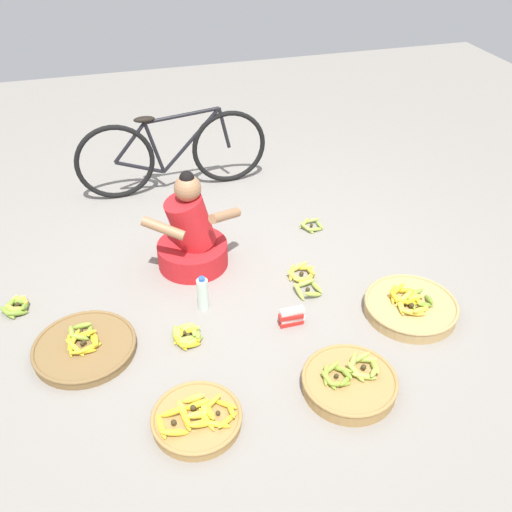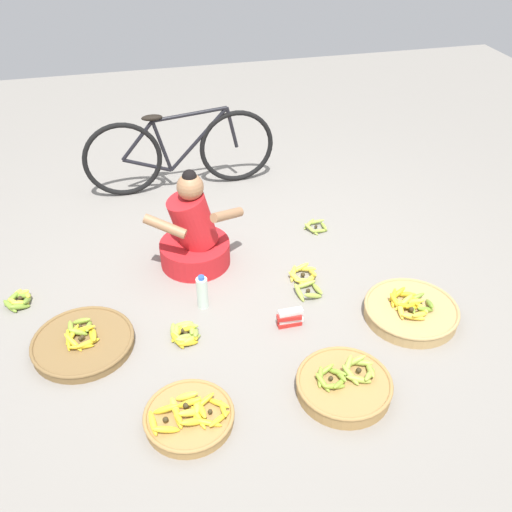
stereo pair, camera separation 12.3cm
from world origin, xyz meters
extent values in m
plane|color=gray|center=(0.00, 0.00, 0.00)|extent=(10.00, 10.00, 0.00)
cylinder|color=red|center=(-0.35, 0.30, 0.09)|extent=(0.52, 0.52, 0.18)
cylinder|color=red|center=(-0.35, 0.30, 0.37)|extent=(0.39, 0.32, 0.44)
sphere|color=#9E704C|center=(-0.35, 0.30, 0.65)|extent=(0.19, 0.19, 0.19)
sphere|color=black|center=(-0.35, 0.30, 0.72)|extent=(0.10, 0.10, 0.10)
cylinder|color=#9E704C|center=(-0.56, 0.15, 0.45)|extent=(0.31, 0.20, 0.16)
cylinder|color=#9E704C|center=(-0.11, 0.20, 0.45)|extent=(0.28, 0.25, 0.16)
torus|color=black|center=(-0.79, 1.47, 0.34)|extent=(0.69, 0.06, 0.68)
torus|color=black|center=(0.23, 1.50, 0.34)|extent=(0.69, 0.06, 0.68)
cylinder|color=black|center=(-0.11, 1.49, 0.45)|extent=(0.55, 0.05, 0.55)
cylinder|color=black|center=(-0.44, 1.48, 0.43)|extent=(0.15, 0.04, 0.49)
cylinder|color=black|center=(-0.17, 1.49, 0.69)|extent=(0.65, 0.05, 0.08)
cylinder|color=black|center=(-0.58, 1.48, 0.27)|extent=(0.42, 0.04, 0.18)
cylinder|color=black|center=(-0.64, 1.47, 0.50)|extent=(0.31, 0.04, 0.35)
cylinder|color=black|center=(0.19, 1.50, 0.53)|extent=(0.11, 0.04, 0.38)
ellipsoid|color=black|center=(-0.50, 1.48, 0.70)|extent=(0.18, 0.08, 0.05)
cylinder|color=tan|center=(0.95, -0.65, 0.04)|extent=(0.61, 0.61, 0.08)
torus|color=tan|center=(0.95, -0.65, 0.08)|extent=(0.62, 0.62, 0.02)
ellipsoid|color=olive|center=(1.06, -0.67, 0.11)|extent=(0.07, 0.15, 0.08)
ellipsoid|color=olive|center=(1.00, -0.59, 0.11)|extent=(0.15, 0.04, 0.08)
ellipsoid|color=olive|center=(0.94, -0.65, 0.11)|extent=(0.04, 0.15, 0.06)
ellipsoid|color=olive|center=(1.01, -0.72, 0.11)|extent=(0.14, 0.05, 0.08)
sphere|color=#382D19|center=(1.00, -0.66, 0.11)|extent=(0.03, 0.03, 0.03)
ellipsoid|color=gold|center=(0.98, -0.61, 0.11)|extent=(0.06, 0.16, 0.07)
ellipsoid|color=gold|center=(0.95, -0.54, 0.11)|extent=(0.15, 0.11, 0.06)
ellipsoid|color=gold|center=(0.89, -0.53, 0.12)|extent=(0.15, 0.08, 0.09)
ellipsoid|color=gold|center=(0.86, -0.56, 0.12)|extent=(0.10, 0.15, 0.09)
ellipsoid|color=gold|center=(0.85, -0.61, 0.12)|extent=(0.07, 0.15, 0.09)
ellipsoid|color=gold|center=(0.91, -0.66, 0.11)|extent=(0.15, 0.05, 0.08)
ellipsoid|color=gold|center=(0.94, -0.66, 0.11)|extent=(0.15, 0.09, 0.07)
sphere|color=#382D19|center=(0.92, -0.60, 0.11)|extent=(0.03, 0.03, 0.03)
ellipsoid|color=yellow|center=(0.99, -0.68, 0.11)|extent=(0.07, 0.17, 0.06)
ellipsoid|color=yellow|center=(0.96, -0.63, 0.12)|extent=(0.16, 0.11, 0.09)
ellipsoid|color=yellow|center=(0.90, -0.63, 0.12)|extent=(0.16, 0.09, 0.10)
ellipsoid|color=yellow|center=(0.85, -0.68, 0.11)|extent=(0.07, 0.17, 0.07)
ellipsoid|color=yellow|center=(0.90, -0.76, 0.11)|extent=(0.17, 0.08, 0.07)
ellipsoid|color=yellow|center=(0.95, -0.76, 0.12)|extent=(0.16, 0.10, 0.09)
sphere|color=#382D19|center=(0.92, -0.69, 0.11)|extent=(0.03, 0.03, 0.03)
cylinder|color=brown|center=(-1.17, -0.42, 0.03)|extent=(0.63, 0.63, 0.06)
torus|color=brown|center=(-1.17, -0.42, 0.06)|extent=(0.64, 0.64, 0.02)
ellipsoid|color=yellow|center=(-1.09, -0.42, 0.08)|extent=(0.04, 0.16, 0.07)
ellipsoid|color=yellow|center=(-1.16, -0.35, 0.08)|extent=(0.16, 0.05, 0.07)
ellipsoid|color=yellow|center=(-1.22, -0.39, 0.08)|extent=(0.11, 0.15, 0.07)
ellipsoid|color=yellow|center=(-1.22, -0.47, 0.09)|extent=(0.13, 0.14, 0.10)
ellipsoid|color=yellow|center=(-1.13, -0.48, 0.08)|extent=(0.15, 0.11, 0.06)
sphere|color=#382D19|center=(-1.16, -0.42, 0.08)|extent=(0.03, 0.03, 0.03)
ellipsoid|color=#8CAD38|center=(-1.13, -0.33, 0.08)|extent=(0.06, 0.13, 0.06)
ellipsoid|color=#8CAD38|center=(-1.17, -0.27, 0.08)|extent=(0.13, 0.06, 0.06)
ellipsoid|color=#8CAD38|center=(-1.23, -0.33, 0.08)|extent=(0.04, 0.13, 0.07)
ellipsoid|color=#8CAD38|center=(-1.19, -0.38, 0.09)|extent=(0.13, 0.06, 0.08)
sphere|color=#382D19|center=(-1.18, -0.32, 0.08)|extent=(0.03, 0.03, 0.03)
ellipsoid|color=gold|center=(-1.11, -0.42, 0.08)|extent=(0.05, 0.16, 0.07)
ellipsoid|color=gold|center=(-1.17, -0.36, 0.09)|extent=(0.16, 0.05, 0.08)
ellipsoid|color=gold|center=(-1.25, -0.44, 0.09)|extent=(0.03, 0.16, 0.08)
ellipsoid|color=gold|center=(-1.17, -0.50, 0.08)|extent=(0.16, 0.04, 0.06)
sphere|color=#382D19|center=(-1.18, -0.43, 0.08)|extent=(0.03, 0.03, 0.03)
cylinder|color=#A87F47|center=(0.29, -1.15, 0.04)|extent=(0.54, 0.54, 0.09)
torus|color=#A87F47|center=(0.29, -1.15, 0.09)|extent=(0.55, 0.55, 0.02)
ellipsoid|color=#9EB747|center=(0.45, -1.12, 0.11)|extent=(0.06, 0.15, 0.07)
ellipsoid|color=#9EB747|center=(0.42, -1.05, 0.11)|extent=(0.15, 0.10, 0.06)
ellipsoid|color=#9EB747|center=(0.39, -1.05, 0.12)|extent=(0.15, 0.04, 0.09)
ellipsoid|color=#9EB747|center=(0.33, -1.07, 0.12)|extent=(0.12, 0.14, 0.09)
ellipsoid|color=#9EB747|center=(0.33, -1.14, 0.12)|extent=(0.09, 0.15, 0.08)
ellipsoid|color=#9EB747|center=(0.36, -1.17, 0.11)|extent=(0.15, 0.09, 0.06)
ellipsoid|color=#9EB747|center=(0.44, -1.16, 0.12)|extent=(0.13, 0.13, 0.07)
sphere|color=#382D19|center=(0.39, -1.11, 0.11)|extent=(0.03, 0.03, 0.03)
ellipsoid|color=#8CAD38|center=(0.27, -1.12, 0.11)|extent=(0.05, 0.14, 0.07)
ellipsoid|color=#8CAD38|center=(0.26, -1.09, 0.11)|extent=(0.11, 0.12, 0.07)
ellipsoid|color=#8CAD38|center=(0.19, -1.07, 0.12)|extent=(0.14, 0.07, 0.08)
ellipsoid|color=#8CAD38|center=(0.16, -1.11, 0.11)|extent=(0.08, 0.14, 0.07)
ellipsoid|color=#8CAD38|center=(0.16, -1.15, 0.11)|extent=(0.08, 0.14, 0.07)
ellipsoid|color=#8CAD38|center=(0.21, -1.19, 0.11)|extent=(0.14, 0.03, 0.06)
ellipsoid|color=#8CAD38|center=(0.25, -1.18, 0.11)|extent=(0.13, 0.11, 0.07)
sphere|color=#382D19|center=(0.21, -1.13, 0.11)|extent=(0.03, 0.03, 0.03)
cylinder|color=#A87F47|center=(-0.60, -1.15, 0.03)|extent=(0.48, 0.48, 0.06)
torus|color=#A87F47|center=(-0.60, -1.15, 0.06)|extent=(0.50, 0.50, 0.02)
ellipsoid|color=yellow|center=(-0.42, -1.18, 0.09)|extent=(0.03, 0.16, 0.07)
ellipsoid|color=yellow|center=(-0.44, -1.13, 0.08)|extent=(0.13, 0.13, 0.06)
ellipsoid|color=yellow|center=(-0.52, -1.11, 0.09)|extent=(0.16, 0.09, 0.08)
ellipsoid|color=yellow|center=(-0.56, -1.15, 0.09)|extent=(0.09, 0.16, 0.07)
ellipsoid|color=yellow|center=(-0.56, -1.20, 0.08)|extent=(0.08, 0.16, 0.05)
ellipsoid|color=yellow|center=(-0.52, -1.25, 0.08)|extent=(0.16, 0.09, 0.05)
ellipsoid|color=yellow|center=(-0.45, -1.24, 0.08)|extent=(0.15, 0.12, 0.05)
sphere|color=#382D19|center=(-0.49, -1.18, 0.09)|extent=(0.03, 0.03, 0.03)
ellipsoid|color=yellow|center=(-0.55, -1.12, 0.09)|extent=(0.06, 0.14, 0.06)
ellipsoid|color=yellow|center=(-0.60, -1.05, 0.10)|extent=(0.14, 0.07, 0.08)
ellipsoid|color=yellow|center=(-0.67, -1.12, 0.10)|extent=(0.06, 0.14, 0.09)
ellipsoid|color=yellow|center=(-0.60, -1.17, 0.10)|extent=(0.14, 0.07, 0.09)
sphere|color=#382D19|center=(-0.61, -1.11, 0.09)|extent=(0.04, 0.04, 0.04)
ellipsoid|color=yellow|center=(-0.67, -1.17, 0.09)|extent=(0.06, 0.16, 0.07)
ellipsoid|color=yellow|center=(-0.72, -1.11, 0.09)|extent=(0.16, 0.06, 0.08)
ellipsoid|color=yellow|center=(-0.80, -1.19, 0.09)|extent=(0.05, 0.16, 0.07)
ellipsoid|color=yellow|center=(-0.74, -1.24, 0.09)|extent=(0.15, 0.04, 0.08)
sphere|color=#382D19|center=(-0.73, -1.18, 0.09)|extent=(0.03, 0.03, 0.03)
ellipsoid|color=yellow|center=(-0.54, -1.15, 0.09)|extent=(0.06, 0.15, 0.06)
ellipsoid|color=yellow|center=(-0.59, -1.10, 0.10)|extent=(0.15, 0.06, 0.09)
ellipsoid|color=yellow|center=(-0.67, -1.18, 0.09)|extent=(0.06, 0.15, 0.07)
ellipsoid|color=yellow|center=(-0.59, -1.23, 0.09)|extent=(0.15, 0.06, 0.08)
sphere|color=#382D19|center=(-0.60, -1.17, 0.09)|extent=(0.03, 0.03, 0.03)
ellipsoid|color=#9EB747|center=(0.75, 0.52, 0.02)|extent=(0.04, 0.15, 0.05)
ellipsoid|color=#9EB747|center=(0.70, 0.59, 0.03)|extent=(0.15, 0.07, 0.07)
ellipsoid|color=#9EB747|center=(0.64, 0.58, 0.02)|extent=(0.13, 0.12, 0.05)
ellipsoid|color=#9EB747|center=(0.63, 0.49, 0.03)|extent=(0.11, 0.14, 0.08)
ellipsoid|color=#9EB747|center=(0.69, 0.46, 0.02)|extent=(0.15, 0.06, 0.06)
sphere|color=#382D19|center=(0.68, 0.53, 0.02)|extent=(0.03, 0.03, 0.03)
ellipsoid|color=#9EB747|center=(0.43, -0.25, 0.02)|extent=(0.05, 0.16, 0.06)
ellipsoid|color=#9EB747|center=(0.36, -0.19, 0.03)|extent=(0.16, 0.04, 0.07)
ellipsoid|color=#9EB747|center=(0.29, -0.27, 0.03)|extent=(0.06, 0.16, 0.09)
ellipsoid|color=#9EB747|center=(0.38, -0.33, 0.04)|extent=(0.16, 0.06, 0.10)
sphere|color=#382D19|center=(0.36, -0.26, 0.03)|extent=(0.03, 0.03, 0.03)
ellipsoid|color=yellow|center=(0.45, -0.07, 0.04)|extent=(0.04, 0.16, 0.09)
ellipsoid|color=yellow|center=(0.42, -0.01, 0.03)|extent=(0.15, 0.12, 0.08)
ellipsoid|color=yellow|center=(0.38, 0.00, 0.03)|extent=(0.16, 0.05, 0.09)
ellipsoid|color=yellow|center=(0.32, -0.04, 0.03)|extent=(0.10, 0.16, 0.07)
ellipsoid|color=yellow|center=(0.32, -0.11, 0.03)|extent=(0.12, 0.15, 0.08)
ellipsoid|color=yellow|center=(0.38, -0.14, 0.03)|extent=(0.16, 0.05, 0.06)
ellipsoid|color=yellow|center=(0.43, -0.12, 0.03)|extent=(0.14, 0.14, 0.07)
sphere|color=#382D19|center=(0.38, -0.07, 0.03)|extent=(0.03, 0.03, 0.03)
ellipsoid|color=olive|center=(-1.54, 0.09, 0.04)|extent=(0.06, 0.14, 0.09)
ellipsoid|color=olive|center=(-1.58, 0.15, 0.03)|extent=(0.14, 0.10, 0.07)
ellipsoid|color=olive|center=(-1.65, 0.14, 0.03)|extent=(0.13, 0.13, 0.07)
ellipsoid|color=olive|center=(-1.65, 0.06, 0.03)|extent=(0.12, 0.13, 0.07)
ellipsoid|color=olive|center=(-1.59, 0.04, 0.03)|extent=(0.15, 0.07, 0.08)
sphere|color=#382D19|center=(-1.60, 0.10, 0.03)|extent=(0.03, 0.03, 0.03)
ellipsoid|color=yellow|center=(-1.54, 0.15, 0.03)|extent=(0.06, 0.12, 0.08)
ellipsoid|color=yellow|center=(-1.59, 0.18, 0.03)|extent=(0.12, 0.05, 0.07)
ellipsoid|color=yellow|center=(-1.63, 0.17, 0.03)|extent=(0.11, 0.11, 0.07)
ellipsoid|color=yellow|center=(-1.63, 0.09, 0.03)|extent=(0.11, 0.11, 0.06)
ellipsoid|color=yellow|center=(-1.59, 0.08, 0.03)|extent=(0.12, 0.05, 0.06)
sphere|color=#382D19|center=(-1.59, 0.13, 0.03)|extent=(0.03, 0.03, 0.03)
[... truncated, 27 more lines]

